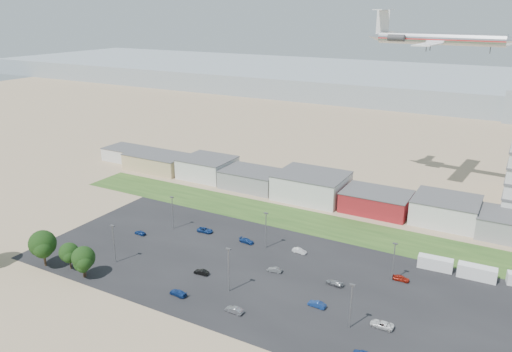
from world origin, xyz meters
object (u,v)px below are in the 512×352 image
Objects in this scene: parked_car_6 at (247,241)px; parked_car_11 at (299,251)px; parked_car_13 at (234,310)px; parked_car_3 at (178,293)px; parked_car_9 at (205,230)px; parked_car_0 at (382,324)px; parked_car_12 at (334,283)px; box_trailer_a at (435,263)px; parked_car_4 at (201,272)px; parked_car_7 at (275,270)px; parked_car_5 at (140,233)px; parked_car_1 at (317,304)px; parked_car_10 at (83,263)px; airliner at (440,39)px; parked_car_8 at (401,278)px.

parked_car_11 is (14.72, 1.54, 0.02)m from parked_car_6.
parked_car_11 is 30.64m from parked_car_13.
parked_car_9 is at bearing -149.36° from parked_car_3.
parked_car_0 reaches higher than parked_car_12.
box_trailer_a is 55.86m from parked_car_4.
parked_car_9 is (-55.34, 19.29, -0.02)m from parked_car_0.
box_trailer_a is 2.30× the size of parked_car_7.
parked_car_9 is at bearing -108.59° from parked_car_0.
parked_car_13 is at bearing -133.31° from box_trailer_a.
parked_car_12 is at bearing -103.54° from parked_car_6.
parked_car_11 is (1.12, 11.68, 0.04)m from parked_car_7.
parked_car_12 is at bearing 95.48° from parked_car_5.
parked_car_13 is (27.46, -29.18, 0.02)m from parked_car_9.
parked_car_0 is 46.05m from parked_car_6.
parked_car_1 is (-18.51, -28.78, -0.85)m from box_trailer_a.
parked_car_0 is 42.77m from parked_car_4.
box_trailer_a is 1.77× the size of parked_car_9.
parked_car_1 is 0.95× the size of parked_car_6.
parked_car_3 is at bearing -176.29° from parked_car_6.
parked_car_10 reaches higher than parked_car_6.
airliner is 81.64m from parked_car_8.
parked_car_10 reaches higher than parked_car_4.
airliner is 111.33m from parked_car_3.
box_trailer_a is at bearing 141.39° from parked_car_13.
parked_car_6 is at bearing -111.70° from airliner.
parked_car_8 is (-5.75, -9.51, -0.84)m from box_trailer_a.
parked_car_7 is 0.85× the size of parked_car_12.
parked_car_12 is (13.38, -10.38, -0.02)m from parked_car_11.
parked_car_6 is 40.78m from parked_car_8.
airliner reaches higher than parked_car_3.
parked_car_1 is 33.77m from parked_car_6.
parked_car_7 is at bearing -79.35° from parked_car_12.
parked_car_6 is at bearing -114.02° from parked_car_0.
airliner is at bearing 158.12° from parked_car_7.
parked_car_9 is (-12.57, 19.66, 0.03)m from parked_car_4.
parked_car_8 reaches higher than parked_car_12.
parked_car_7 is 0.81× the size of parked_car_10.
parked_car_4 is at bearing -64.71° from parked_car_7.
parked_car_11 is (15.64, 21.11, 0.02)m from parked_car_4.
parked_car_0 is at bearing 58.56° from parked_car_12.
parked_car_7 is at bearing -122.75° from parked_car_6.
parked_car_0 is at bearing -113.33° from parked_car_9.
parked_car_13 reaches higher than parked_car_10.
parked_car_1 is at bearing 86.86° from parked_car_4.
parked_car_13 is at bearing -85.82° from parked_car_10.
parked_car_3 is at bearing 124.98° from parked_car_8.
box_trailer_a is at bearing -84.81° from parked_car_9.
parked_car_0 is 71.31m from parked_car_10.
parked_car_11 is (-17.75, -63.07, -49.79)m from airliner.
parked_car_10 is (-56.64, -11.16, -0.02)m from parked_car_1.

